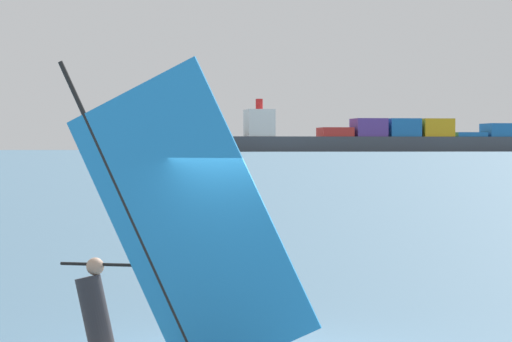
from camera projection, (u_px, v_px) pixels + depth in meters
name	position (u px, v px, depth m)	size (l,w,h in m)	color
windsurfer	(137.00, 277.00, 14.23)	(4.27, 1.80, 3.99)	white
cargo_ship	(382.00, 138.00, 671.87)	(191.43, 33.63, 29.69)	#3F444C
distant_headland	(313.00, 133.00, 1447.08)	(1243.68, 442.79, 38.98)	#756B56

